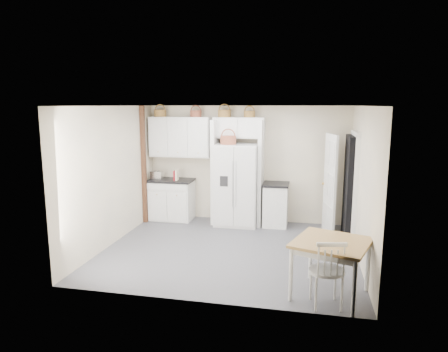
# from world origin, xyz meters

# --- Properties ---
(floor) EXTENTS (4.50, 4.50, 0.00)m
(floor) POSITION_xyz_m (0.00, 0.00, 0.00)
(floor) COLOR #464649
(floor) RESTS_ON ground
(ceiling) EXTENTS (4.50, 4.50, 0.00)m
(ceiling) POSITION_xyz_m (0.00, 0.00, 2.60)
(ceiling) COLOR white
(ceiling) RESTS_ON wall_back
(wall_back) EXTENTS (4.50, 0.00, 4.50)m
(wall_back) POSITION_xyz_m (0.00, 2.00, 1.30)
(wall_back) COLOR #B1A799
(wall_back) RESTS_ON floor
(wall_left) EXTENTS (0.00, 4.00, 4.00)m
(wall_left) POSITION_xyz_m (-2.25, 0.00, 1.30)
(wall_left) COLOR #B1A799
(wall_left) RESTS_ON floor
(wall_right) EXTENTS (0.00, 4.00, 4.00)m
(wall_right) POSITION_xyz_m (2.25, 0.00, 1.30)
(wall_right) COLOR #B1A799
(wall_right) RESTS_ON floor
(refrigerator) EXTENTS (0.92, 0.74, 1.79)m
(refrigerator) POSITION_xyz_m (-0.15, 1.62, 0.89)
(refrigerator) COLOR silver
(refrigerator) RESTS_ON floor
(base_cab_left) EXTENTS (0.97, 0.61, 0.90)m
(base_cab_left) POSITION_xyz_m (-1.69, 1.70, 0.45)
(base_cab_left) COLOR silver
(base_cab_left) RESTS_ON floor
(base_cab_right) EXTENTS (0.51, 0.62, 0.90)m
(base_cab_right) POSITION_xyz_m (0.70, 1.70, 0.45)
(base_cab_right) COLOR silver
(base_cab_right) RESTS_ON floor
(dining_table) EXTENTS (1.20, 1.20, 0.79)m
(dining_table) POSITION_xyz_m (1.70, -1.45, 0.40)
(dining_table) COLOR olive
(dining_table) RESTS_ON floor
(windsor_chair) EXTENTS (0.54, 0.51, 0.96)m
(windsor_chair) POSITION_xyz_m (1.64, -1.75, 0.48)
(windsor_chair) COLOR silver
(windsor_chair) RESTS_ON floor
(counter_left) EXTENTS (1.01, 0.65, 0.04)m
(counter_left) POSITION_xyz_m (-1.69, 1.70, 0.92)
(counter_left) COLOR black
(counter_left) RESTS_ON base_cab_left
(counter_right) EXTENTS (0.55, 0.66, 0.04)m
(counter_right) POSITION_xyz_m (0.70, 1.70, 0.92)
(counter_right) COLOR black
(counter_right) RESTS_ON base_cab_right
(toaster) EXTENTS (0.28, 0.17, 0.19)m
(toaster) POSITION_xyz_m (-2.02, 1.63, 1.03)
(toaster) COLOR silver
(toaster) RESTS_ON counter_left
(cookbook_red) EXTENTS (0.05, 0.14, 0.21)m
(cookbook_red) POSITION_xyz_m (-1.58, 1.62, 1.04)
(cookbook_red) COLOR maroon
(cookbook_red) RESTS_ON counter_left
(cookbook_cream) EXTENTS (0.04, 0.16, 0.23)m
(cookbook_cream) POSITION_xyz_m (-1.53, 1.62, 1.05)
(cookbook_cream) COLOR #F6EEC2
(cookbook_cream) RESTS_ON counter_left
(basket_upper_a) EXTENTS (0.27, 0.27, 0.16)m
(basket_upper_a) POSITION_xyz_m (-1.97, 1.83, 2.43)
(basket_upper_a) COLOR brown
(basket_upper_a) RESTS_ON upper_cabinet
(basket_upper_c) EXTENTS (0.25, 0.25, 0.15)m
(basket_upper_c) POSITION_xyz_m (-1.13, 1.83, 2.42)
(basket_upper_c) COLOR brown
(basket_upper_c) RESTS_ON upper_cabinet
(basket_bridge_a) EXTENTS (0.28, 0.28, 0.16)m
(basket_bridge_a) POSITION_xyz_m (-0.48, 1.83, 2.43)
(basket_bridge_a) COLOR brown
(basket_bridge_a) RESTS_ON bridge_cabinet
(basket_bridge_b) EXTENTS (0.24, 0.24, 0.14)m
(basket_bridge_b) POSITION_xyz_m (0.08, 1.83, 2.42)
(basket_bridge_b) COLOR brown
(basket_bridge_b) RESTS_ON bridge_cabinet
(basket_fridge_a) EXTENTS (0.34, 0.34, 0.18)m
(basket_fridge_a) POSITION_xyz_m (-0.33, 1.52, 1.88)
(basket_fridge_a) COLOR brown
(basket_fridge_a) RESTS_ON refrigerator
(upper_cabinet) EXTENTS (1.40, 0.34, 0.90)m
(upper_cabinet) POSITION_xyz_m (-1.50, 1.83, 1.90)
(upper_cabinet) COLOR silver
(upper_cabinet) RESTS_ON wall_back
(bridge_cabinet) EXTENTS (1.12, 0.34, 0.45)m
(bridge_cabinet) POSITION_xyz_m (-0.15, 1.83, 2.12)
(bridge_cabinet) COLOR silver
(bridge_cabinet) RESTS_ON wall_back
(fridge_panel_left) EXTENTS (0.08, 0.60, 2.30)m
(fridge_panel_left) POSITION_xyz_m (-0.66, 1.70, 1.15)
(fridge_panel_left) COLOR silver
(fridge_panel_left) RESTS_ON floor
(fridge_panel_right) EXTENTS (0.08, 0.60, 2.30)m
(fridge_panel_right) POSITION_xyz_m (0.36, 1.70, 1.15)
(fridge_panel_right) COLOR silver
(fridge_panel_right) RESTS_ON floor
(trim_post) EXTENTS (0.09, 0.09, 2.60)m
(trim_post) POSITION_xyz_m (-2.20, 1.35, 1.30)
(trim_post) COLOR #371B11
(trim_post) RESTS_ON floor
(doorway_void) EXTENTS (0.18, 0.85, 2.05)m
(doorway_void) POSITION_xyz_m (2.16, 1.00, 1.02)
(doorway_void) COLOR black
(doorway_void) RESTS_ON floor
(door_slab) EXTENTS (0.21, 0.79, 2.05)m
(door_slab) POSITION_xyz_m (1.80, 1.33, 1.02)
(door_slab) COLOR white
(door_slab) RESTS_ON floor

